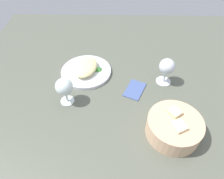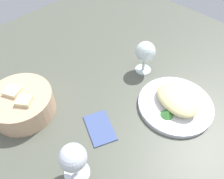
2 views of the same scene
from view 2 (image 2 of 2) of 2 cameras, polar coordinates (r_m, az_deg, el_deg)
ground_plane at (r=72.19cm, az=1.01°, el=-6.16°), size 140.00×140.00×2.00cm
plate at (r=74.95cm, az=15.36°, el=-3.66°), size 23.21×23.21×1.40cm
omelette at (r=73.01cm, az=15.76°, el=-2.42°), size 16.64×13.34×3.74cm
lettuce_garnish at (r=70.30cm, az=13.51°, el=-5.74°), size 3.91×3.91×1.77cm
bread_basket at (r=73.84cm, az=-21.43°, el=-3.22°), size 18.93×18.93×8.52cm
wine_glass_near at (r=79.53cm, az=8.23°, el=9.01°), size 6.88×6.88×11.92cm
wine_glass_far at (r=55.45cm, az=-9.56°, el=-16.57°), size 6.66×6.66×12.21cm
folded_napkin at (r=67.96cm, az=-3.03°, el=-9.35°), size 12.90×10.88×0.80cm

